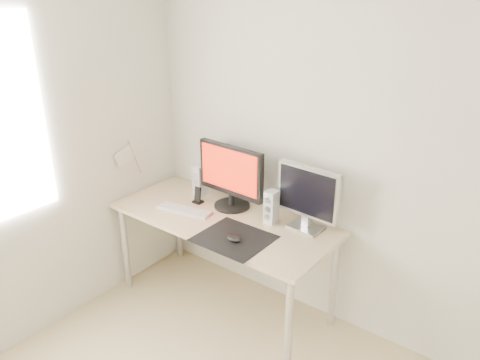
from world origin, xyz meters
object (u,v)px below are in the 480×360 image
Objects in this scene: speaker_right at (271,207)px; phone_dock at (198,198)px; main_monitor at (231,174)px; speaker_left at (199,181)px; desk at (223,227)px; keyboard at (184,210)px; mouse at (234,238)px; second_monitor at (308,195)px.

phone_dock is (-0.60, -0.07, -0.08)m from speaker_right.
main_monitor is 0.34m from phone_dock.
speaker_left is at bearing 176.18° from main_monitor.
keyboard is at bearing -161.06° from desk.
keyboard is at bearing -84.79° from phone_dock.
main_monitor is 0.39m from speaker_right.
speaker_left is at bearing 148.29° from mouse.
mouse is 0.81× the size of phone_dock.
speaker_right is 1.87× the size of phone_dock.
main_monitor is (-0.05, 0.16, 0.33)m from desk.
speaker_right is at bearing 24.22° from desk.
desk is (-0.27, 0.22, -0.10)m from mouse.
main_monitor is at bearing 130.35° from mouse.
speaker_right is (0.69, -0.04, 0.00)m from speaker_left.
speaker_left is 0.69m from speaker_right.
speaker_right reaches higher than mouse.
second_monitor is at bearing 4.74° from main_monitor.
second_monitor reaches higher than keyboard.
speaker_left reaches higher than phone_dock.
mouse is 0.55m from main_monitor.
main_monitor is at bearing -3.82° from speaker_left.
phone_dock is (0.09, -0.12, -0.08)m from speaker_left.
keyboard is (-0.28, -0.09, 0.09)m from desk.
desk is 3.54× the size of second_monitor.
mouse is 0.37m from speaker_right.
main_monitor is at bearing -175.26° from second_monitor.
second_monitor is at bearing 21.13° from desk.
second_monitor reaches higher than mouse.
main_monitor reaches higher than mouse.
speaker_left is (-0.33, 0.02, -0.14)m from main_monitor.
second_monitor is 1.04× the size of keyboard.
speaker_right is at bearing -163.23° from second_monitor.
mouse is at bearing -31.71° from speaker_left.
keyboard is 3.50× the size of phone_dock.
speaker_right is (0.31, 0.14, 0.19)m from desk.
speaker_left is 0.53× the size of keyboard.
main_monitor reaches higher than speaker_right.
speaker_right is 0.61m from phone_dock.
speaker_right is (0.04, 0.36, 0.09)m from mouse.
speaker_left is 0.31m from keyboard.
keyboard is at bearing 167.32° from mouse.
main_monitor is at bearing 48.66° from keyboard.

